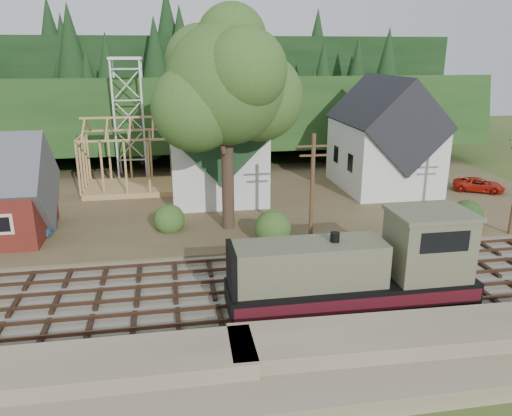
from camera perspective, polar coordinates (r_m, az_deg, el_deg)
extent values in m
plane|color=#384C1E|center=(28.44, -4.78, -9.75)|extent=(140.00, 140.00, 0.00)
cube|color=#7F7259|center=(21.27, -2.56, -20.20)|extent=(64.00, 5.00, 1.60)
cube|color=#726B5B|center=(28.40, -4.79, -9.61)|extent=(64.00, 11.00, 0.16)
cube|color=brown|center=(45.13, -6.87, 0.85)|extent=(64.00, 26.00, 0.30)
cube|color=#1E3F19|center=(68.48, -8.01, 6.42)|extent=(70.00, 28.96, 12.74)
cube|color=black|center=(84.24, -8.42, 8.47)|extent=(80.00, 20.00, 12.00)
cube|color=silver|center=(46.37, -4.69, 5.65)|extent=(8.00, 12.00, 6.40)
cube|color=#17341E|center=(45.82, -4.79, 9.57)|extent=(8.40, 12.96, 8.40)
cube|color=silver|center=(39.64, -4.05, 11.26)|extent=(2.40, 2.40, 4.00)
cone|color=#17341E|center=(39.42, -4.16, 16.03)|extent=(5.37, 5.37, 2.60)
cube|color=silver|center=(49.44, 14.33, 5.91)|extent=(8.00, 10.00, 6.40)
cube|color=black|center=(48.92, 14.61, 9.58)|extent=(8.40, 10.80, 8.40)
cube|color=tan|center=(48.99, -14.18, 2.26)|extent=(8.00, 6.00, 0.50)
cube|color=tan|center=(47.73, -14.78, 9.98)|extent=(8.00, 0.18, 0.18)
cube|color=silver|center=(52.52, -15.86, 9.55)|extent=(0.18, 0.18, 12.00)
cube|color=silver|center=(52.31, -12.77, 9.75)|extent=(0.18, 0.18, 12.00)
cube|color=silver|center=(55.29, -15.59, 9.94)|extent=(0.18, 0.18, 12.00)
cube|color=silver|center=(55.08, -12.65, 10.13)|extent=(0.18, 0.18, 12.00)
cube|color=silver|center=(53.36, -14.71, 16.24)|extent=(3.20, 3.20, 0.25)
cylinder|color=#38281E|center=(36.49, -3.26, 3.70)|extent=(0.90, 0.90, 8.00)
sphere|color=#385821|center=(35.50, -3.44, 13.94)|extent=(8.40, 8.40, 8.40)
sphere|color=#385821|center=(36.92, 0.36, 12.55)|extent=(6.40, 6.40, 6.40)
sphere|color=#385821|center=(34.65, -6.93, 11.27)|extent=(6.00, 6.00, 6.00)
cylinder|color=#4C331E|center=(32.96, 6.40, 1.56)|extent=(0.28, 0.28, 8.00)
cube|color=#4C331E|center=(32.23, 6.60, 7.04)|extent=(2.20, 0.12, 0.12)
cube|color=#4C331E|center=(32.35, 6.56, 6.00)|extent=(1.80, 0.12, 0.12)
cube|color=black|center=(27.07, 10.79, -10.70)|extent=(12.75, 2.66, 0.37)
cube|color=black|center=(26.72, 10.88, -9.28)|extent=(12.75, 3.08, 1.17)
cube|color=#585B42|center=(25.31, 6.10, -6.38)|extent=(7.65, 2.44, 2.23)
cube|color=#585B42|center=(27.44, 19.10, -4.03)|extent=(3.82, 2.97, 3.40)
cube|color=#585B42|center=(26.88, 19.46, -0.54)|extent=(4.04, 3.19, 0.21)
cube|color=black|center=(25.97, 20.82, -3.68)|extent=(2.55, 0.06, 1.06)
cube|color=#410E16|center=(25.44, 12.11, -10.82)|extent=(12.75, 0.04, 0.74)
cube|color=#410E16|center=(28.04, 9.77, -7.89)|extent=(12.75, 0.04, 0.74)
cylinder|color=black|center=(25.21, 8.99, -3.59)|extent=(0.47, 0.47, 0.74)
imported|color=#5B94C4|center=(39.66, -22.95, -1.76)|extent=(1.32, 3.21, 1.09)
imported|color=#B21B0E|center=(51.53, 24.12, 2.43)|extent=(5.01, 4.06, 1.27)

